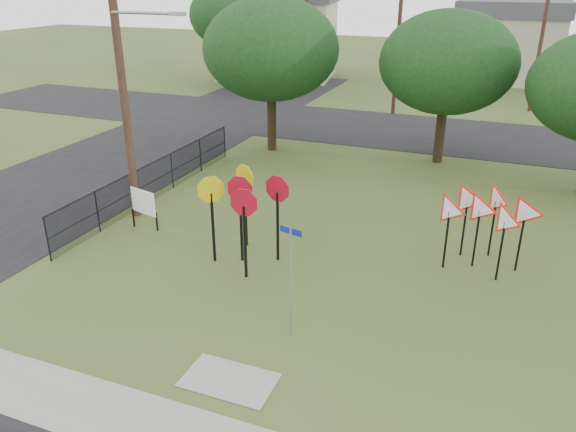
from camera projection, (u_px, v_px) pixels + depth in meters
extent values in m
plane|color=#34481B|center=(273.00, 322.00, 14.21)|extent=(140.00, 140.00, 0.00)
cube|color=black|center=(124.00, 158.00, 26.80)|extent=(8.00, 50.00, 0.02)
cube|color=black|center=(413.00, 132.00, 31.27)|extent=(60.00, 8.00, 0.02)
cube|color=gray|center=(229.00, 380.00, 12.16)|extent=(2.00, 1.20, 0.02)
cylinder|color=gray|center=(291.00, 283.00, 13.16)|extent=(0.06, 0.06, 2.86)
cube|color=navy|center=(291.00, 231.00, 12.63)|extent=(0.58, 0.16, 0.15)
cube|color=black|center=(241.00, 227.00, 16.84)|extent=(0.07, 0.07, 2.22)
cube|color=black|center=(278.00, 227.00, 16.88)|extent=(0.07, 0.07, 2.22)
cube|color=black|center=(245.00, 242.00, 15.89)|extent=(0.07, 0.07, 2.22)
cube|color=black|center=(213.00, 228.00, 16.82)|extent=(0.07, 0.07, 2.22)
cube|color=black|center=(246.00, 214.00, 17.81)|extent=(0.07, 0.07, 2.22)
cube|color=black|center=(446.00, 240.00, 16.51)|extent=(0.06, 0.06, 1.82)
cube|color=black|center=(476.00, 239.00, 16.58)|extent=(0.06, 0.06, 1.82)
cube|color=black|center=(500.00, 251.00, 15.82)|extent=(0.06, 0.06, 1.82)
cube|color=black|center=(464.00, 229.00, 17.24)|extent=(0.06, 0.06, 1.82)
cube|color=black|center=(492.00, 229.00, 17.22)|extent=(0.06, 0.06, 1.82)
cube|color=black|center=(520.00, 243.00, 16.34)|extent=(0.06, 0.06, 1.82)
cube|color=black|center=(134.00, 218.00, 19.45)|extent=(0.05, 0.05, 0.67)
cube|color=black|center=(157.00, 222.00, 19.12)|extent=(0.05, 0.05, 0.67)
cube|color=white|center=(143.00, 202.00, 19.02)|extent=(1.11, 0.33, 0.86)
cylinder|color=#42291E|center=(121.00, 76.00, 18.54)|extent=(0.28, 0.28, 10.00)
cylinder|color=gray|center=(144.00, 13.00, 17.25)|extent=(2.40, 0.10, 0.10)
cube|color=gray|center=(178.00, 14.00, 16.84)|extent=(0.50, 0.18, 0.12)
cylinder|color=#42291E|center=(398.00, 39.00, 33.57)|extent=(0.24, 0.24, 9.00)
cylinder|color=#42291E|center=(541.00, 42.00, 34.37)|extent=(0.24, 0.24, 8.50)
cylinder|color=#42291E|center=(307.00, 27.00, 41.40)|extent=(0.24, 0.24, 9.00)
cylinder|color=black|center=(47.00, 239.00, 16.92)|extent=(0.05, 0.05, 1.50)
cylinder|color=black|center=(97.00, 212.00, 18.88)|extent=(0.05, 0.05, 1.50)
cylinder|color=black|center=(138.00, 189.00, 20.84)|extent=(0.05, 0.05, 1.50)
cylinder|color=black|center=(172.00, 171.00, 22.80)|extent=(0.05, 0.05, 1.50)
cylinder|color=black|center=(200.00, 155.00, 24.76)|extent=(0.05, 0.05, 1.50)
cylinder|color=black|center=(225.00, 142.00, 26.72)|extent=(0.05, 0.05, 1.50)
cube|color=black|center=(154.00, 162.00, 21.54)|extent=(0.03, 11.50, 0.03)
cube|color=black|center=(156.00, 180.00, 21.82)|extent=(0.03, 11.50, 0.03)
cube|color=black|center=(156.00, 180.00, 21.82)|extent=(0.01, 11.50, 1.50)
cube|color=#BAB495|center=(278.00, 40.00, 46.76)|extent=(10.08, 8.46, 6.00)
cube|color=#BAB495|center=(508.00, 48.00, 45.98)|extent=(8.00, 8.00, 5.00)
cube|color=#444449|center=(514.00, 8.00, 44.75)|extent=(8.40, 8.40, 1.20)
cylinder|color=black|center=(272.00, 124.00, 27.66)|extent=(0.44, 0.44, 2.62)
ellipsoid|color=black|center=(271.00, 49.00, 26.25)|extent=(6.40, 6.40, 4.80)
cylinder|color=black|center=(440.00, 136.00, 25.84)|extent=(0.44, 0.44, 2.45)
ellipsoid|color=black|center=(448.00, 62.00, 24.52)|extent=(6.00, 6.00, 4.50)
cylinder|color=black|center=(236.00, 65.00, 44.66)|extent=(0.44, 0.44, 2.80)
ellipsoid|color=black|center=(234.00, 15.00, 43.16)|extent=(6.80, 6.80, 5.10)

